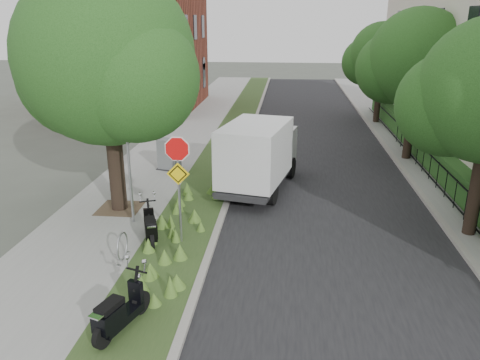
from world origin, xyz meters
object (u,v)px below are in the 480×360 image
object	(u,v)px
scooter_near	(151,230)
utility_cabinet	(169,155)
sign_assembly	(178,168)
scooter_far	(116,317)
box_truck	(259,152)

from	to	relation	value
scooter_near	utility_cabinet	distance (m)	6.88
sign_assembly	scooter_near	xyz separation A→B (m)	(-0.84, -0.13, -1.83)
sign_assembly	scooter_far	world-z (taller)	sign_assembly
sign_assembly	box_truck	world-z (taller)	sign_assembly
scooter_far	box_truck	bearing A→B (deg)	75.98
sign_assembly	box_truck	bearing A→B (deg)	68.66
scooter_far	utility_cabinet	world-z (taller)	utility_cabinet
sign_assembly	box_truck	xyz separation A→B (m)	(1.91, 4.88, -0.86)
sign_assembly	scooter_near	bearing A→B (deg)	-171.23
sign_assembly	scooter_far	bearing A→B (deg)	-94.96
scooter_near	box_truck	size ratio (longest dim) A/B	0.30
sign_assembly	scooter_far	size ratio (longest dim) A/B	1.90
box_truck	utility_cabinet	bearing A→B (deg)	155.48
scooter_near	utility_cabinet	xyz separation A→B (m)	(-1.14, 6.78, 0.25)
scooter_near	utility_cabinet	bearing A→B (deg)	99.54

